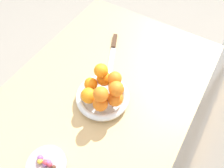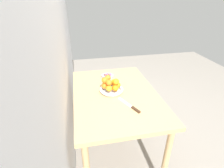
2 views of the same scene
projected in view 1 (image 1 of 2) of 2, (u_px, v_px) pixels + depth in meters
name	position (u px, v px, depth m)	size (l,w,h in m)	color
ground_plane	(105.00, 149.00, 1.53)	(6.00, 6.00, 0.00)	gray
dining_table	(101.00, 103.00, 1.00)	(1.10, 0.76, 0.74)	tan
fruit_bowl	(103.00, 97.00, 0.89)	(0.22, 0.22, 0.04)	silver
candy_dish	(47.00, 165.00, 0.74)	(0.14, 0.14, 0.02)	#B28C99
orange_0	(115.00, 99.00, 0.83)	(0.06, 0.06, 0.06)	orange
orange_1	(115.00, 86.00, 0.86)	(0.06, 0.06, 0.06)	orange
orange_2	(104.00, 79.00, 0.88)	(0.06, 0.06, 0.06)	orange
orange_3	(91.00, 84.00, 0.87)	(0.05, 0.05, 0.05)	orange
orange_4	(89.00, 96.00, 0.83)	(0.06, 0.06, 0.06)	orange
orange_5	(100.00, 104.00, 0.82)	(0.06, 0.06, 0.06)	orange
orange_6	(116.00, 89.00, 0.78)	(0.06, 0.06, 0.06)	orange
orange_7	(101.00, 94.00, 0.77)	(0.06, 0.06, 0.06)	orange
orange_8	(115.00, 78.00, 0.82)	(0.05, 0.05, 0.05)	orange
orange_9	(102.00, 71.00, 0.83)	(0.06, 0.06, 0.06)	orange
candy_ball_0	(45.00, 164.00, 0.73)	(0.02, 0.02, 0.02)	#8C4C99
candy_ball_1	(45.00, 163.00, 0.73)	(0.02, 0.02, 0.02)	#C6384C
candy_ball_2	(46.00, 163.00, 0.73)	(0.02, 0.02, 0.02)	#C6384C
candy_ball_3	(54.00, 168.00, 0.72)	(0.02, 0.02, 0.02)	#472819
candy_ball_4	(49.00, 162.00, 0.73)	(0.02, 0.02, 0.02)	#8C4C99
candy_ball_5	(40.00, 158.00, 0.74)	(0.02, 0.02, 0.02)	#8C4C99
candy_ball_6	(40.00, 161.00, 0.73)	(0.02, 0.02, 0.02)	gold
candy_ball_7	(50.00, 164.00, 0.73)	(0.02, 0.02, 0.02)	#C6384C
knife	(113.00, 50.00, 1.06)	(0.25, 0.13, 0.01)	#3F2819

